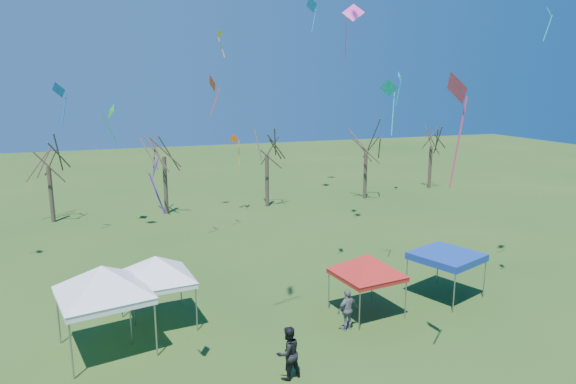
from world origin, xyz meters
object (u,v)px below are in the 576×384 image
at_px(tree_5, 432,131).
at_px(person_dark, 288,353).
at_px(tree_4, 367,132).
at_px(person_grey, 347,310).
at_px(tent_white_mid, 155,261).
at_px(tree_3, 267,135).
at_px(tree_1, 46,146).
at_px(tent_blue, 447,257).
at_px(tree_2, 163,136).
at_px(tent_white_west, 102,272).
at_px(tent_red, 367,258).

height_order(tree_5, person_dark, tree_5).
bearing_deg(tree_4, tree_5, 13.85).
bearing_deg(person_grey, tree_4, -135.78).
height_order(tent_white_mid, person_grey, tent_white_mid).
height_order(tree_3, tree_5, tree_3).
xyz_separation_m(tree_1, tent_blue, (19.30, -21.72, -3.75)).
height_order(tree_1, tree_2, tree_2).
distance_m(tree_4, tent_white_west, 30.87).
distance_m(tree_5, tent_blue, 27.93).
bearing_deg(tree_1, tree_4, -1.42).
height_order(tree_4, tent_blue, tree_4).
relative_size(tent_white_mid, tent_blue, 1.11).
bearing_deg(person_dark, tent_red, -158.52).
xyz_separation_m(tree_3, tree_5, (17.69, 2.02, -0.35)).
xyz_separation_m(tree_5, tent_red, (-19.76, -23.56, -3.07)).
distance_m(tent_white_mid, person_grey, 8.41).
bearing_deg(person_dark, tent_blue, -171.45).
bearing_deg(person_grey, tree_2, -94.18).
bearing_deg(person_dark, tent_white_mid, -71.02).
bearing_deg(tent_white_west, tree_4, 42.96).
relative_size(tree_2, tree_4, 1.04).
height_order(tree_2, tree_5, tree_2).
bearing_deg(tent_white_west, tent_blue, -0.46).
height_order(tree_2, tent_blue, tree_2).
height_order(tree_4, tree_5, tree_4).
relative_size(tree_1, tent_white_mid, 1.86).
bearing_deg(person_grey, tree_1, -76.42).
xyz_separation_m(tree_2, tree_5, (26.09, 1.69, -0.56)).
height_order(tree_4, person_grey, tree_4).
relative_size(tent_red, person_grey, 2.06).
distance_m(tree_5, person_dark, 37.21).
relative_size(tent_white_west, person_dark, 2.30).
height_order(tree_5, tent_white_west, tree_5).
relative_size(tree_4, tree_5, 1.06).
xyz_separation_m(tree_5, tent_white_west, (-30.87, -23.01, -2.48)).
xyz_separation_m(tree_2, tree_4, (17.72, -0.38, -0.23)).
relative_size(tree_5, person_grey, 4.16).
relative_size(tree_2, tent_white_mid, 2.02).
xyz_separation_m(tree_4, person_grey, (-12.87, -22.59, -5.16)).
xyz_separation_m(tree_5, tent_blue, (-15.19, -23.14, -3.69)).
relative_size(tree_4, tent_blue, 2.17).
height_order(tree_1, tent_red, tree_1).
relative_size(tree_4, tent_white_west, 1.77).
distance_m(tree_3, tent_white_mid, 22.56).
height_order(tent_red, person_dark, tent_red).
xyz_separation_m(tree_1, tree_3, (16.80, -0.60, 0.29)).
distance_m(tree_1, person_grey, 27.20).
bearing_deg(tree_1, tent_white_west, -80.49).
bearing_deg(tent_white_mid, tree_4, 43.53).
xyz_separation_m(tent_red, person_dark, (-5.09, -3.71, -1.69)).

